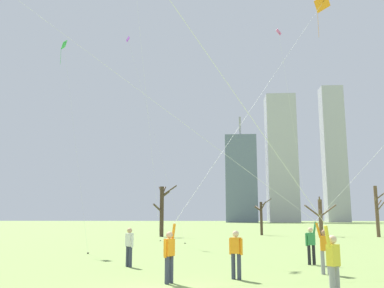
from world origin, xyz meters
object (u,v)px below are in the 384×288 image
at_px(kite_flyer_foreground_right_yellow, 261,153).
at_px(distant_kite_drifting_left_purple, 135,64).
at_px(kite_flyer_midfield_center_orange, 227,158).
at_px(kite_flyer_foreground_left_red, 250,188).
at_px(bystander_strolling_midfield, 236,252).
at_px(bystander_watching_nearby, 129,245).
at_px(bare_tree_right_of_center, 261,216).
at_px(bare_tree_center, 320,216).
at_px(distant_kite_high_overhead_pink, 284,68).
at_px(distant_kite_low_near_trees_green, 66,61).
at_px(kite_flyer_midfield_left_blue, 335,214).
at_px(bare_tree_leftmost, 377,210).
at_px(bare_tree_rightmost, 162,209).

relative_size(kite_flyer_foreground_right_yellow, distant_kite_drifting_left_purple, 0.67).
bearing_deg(kite_flyer_midfield_center_orange, kite_flyer_foreground_left_red, 0.33).
bearing_deg(bystander_strolling_midfield, bystander_watching_nearby, 143.32).
distance_m(bare_tree_right_of_center, bare_tree_center, 6.59).
height_order(bystander_watching_nearby, distant_kite_high_overhead_pink, distant_kite_high_overhead_pink).
height_order(distant_kite_low_near_trees_green, bare_tree_center, distant_kite_low_near_trees_green).
bearing_deg(bare_tree_right_of_center, kite_flyer_midfield_left_blue, -89.26).
bearing_deg(distant_kite_drifting_left_purple, bare_tree_leftmost, 20.65).
xyz_separation_m(bystander_watching_nearby, bare_tree_rightmost, (-2.32, 26.96, 2.05)).
bearing_deg(bare_tree_leftmost, bare_tree_rightmost, -178.45).
bearing_deg(bare_tree_leftmost, bare_tree_right_of_center, 162.25).
bearing_deg(bare_tree_rightmost, bystander_strolling_midfield, -77.46).
distance_m(distant_kite_drifting_left_purple, bare_tree_right_of_center, 22.79).
bearing_deg(bystander_watching_nearby, bare_tree_right_of_center, 74.55).
bearing_deg(kite_flyer_midfield_center_orange, bystander_strolling_midfield, -83.92).
bearing_deg(bare_tree_leftmost, kite_flyer_midfield_left_blue, -113.43).
bearing_deg(kite_flyer_foreground_right_yellow, bystander_watching_nearby, 121.92).
height_order(bystander_strolling_midfield, bare_tree_right_of_center, bare_tree_right_of_center).
xyz_separation_m(kite_flyer_midfield_left_blue, bare_tree_rightmost, (-11.37, 25.64, 0.75)).
distance_m(bare_tree_right_of_center, bare_tree_leftmost, 12.37).
xyz_separation_m(kite_flyer_foreground_left_red, bystander_watching_nearby, (-5.08, 1.35, -2.30)).
bearing_deg(bare_tree_center, distant_kite_drifting_left_purple, -150.09).
xyz_separation_m(kite_flyer_foreground_right_yellow, kite_flyer_midfield_left_blue, (4.15, 9.18, -1.43)).
height_order(kite_flyer_midfield_left_blue, bare_tree_rightmost, kite_flyer_midfield_left_blue).
bearing_deg(bare_tree_rightmost, bare_tree_right_of_center, 21.75).
xyz_separation_m(bystander_strolling_midfield, bare_tree_rightmost, (-6.73, 30.25, 2.05)).
distance_m(kite_flyer_foreground_right_yellow, distant_kite_high_overhead_pink, 28.78).
height_order(bare_tree_right_of_center, bare_tree_leftmost, bare_tree_leftmost).
relative_size(kite_flyer_foreground_left_red, bare_tree_leftmost, 3.27).
xyz_separation_m(bystander_strolling_midfield, distant_kite_low_near_trees_green, (-11.78, 13.90, 12.55)).
relative_size(kite_flyer_midfield_left_blue, kite_flyer_midfield_center_orange, 0.75).
bearing_deg(kite_flyer_midfield_center_orange, distant_kite_drifting_left_purple, 112.20).
relative_size(bare_tree_right_of_center, bare_tree_rightmost, 0.76).
xyz_separation_m(distant_kite_low_near_trees_green, bare_tree_rightmost, (5.06, 16.35, -10.50)).
xyz_separation_m(kite_flyer_midfield_left_blue, distant_kite_low_near_trees_green, (-16.42, 9.29, 11.25)).
distance_m(kite_flyer_midfield_center_orange, bare_tree_center, 32.47).
distance_m(distant_kite_drifting_left_purple, bare_tree_center, 25.76).
height_order(kite_flyer_midfield_center_orange, distant_kite_drifting_left_purple, distant_kite_drifting_left_purple).
distance_m(kite_flyer_foreground_right_yellow, bare_tree_right_of_center, 39.41).
relative_size(distant_kite_high_overhead_pink, bare_tree_leftmost, 3.50).
distance_m(distant_kite_drifting_left_purple, bare_tree_leftmost, 29.19).
height_order(kite_flyer_midfield_center_orange, bare_tree_right_of_center, kite_flyer_midfield_center_orange).
distance_m(distant_kite_high_overhead_pink, bare_tree_leftmost, 18.99).
xyz_separation_m(kite_flyer_midfield_center_orange, bystander_strolling_midfield, (0.21, -1.93, -3.51)).
relative_size(kite_flyer_foreground_right_yellow, kite_flyer_midfield_center_orange, 0.75).
relative_size(kite_flyer_midfield_left_blue, bare_tree_rightmost, 2.33).
bearing_deg(kite_flyer_foreground_right_yellow, distant_kite_low_near_trees_green, 123.60).
xyz_separation_m(kite_flyer_foreground_right_yellow, bare_tree_leftmost, (15.53, 35.44, -0.86)).
distance_m(kite_flyer_midfield_center_orange, bystander_strolling_midfield, 4.01).
distance_m(bare_tree_rightmost, bare_tree_center, 17.39).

